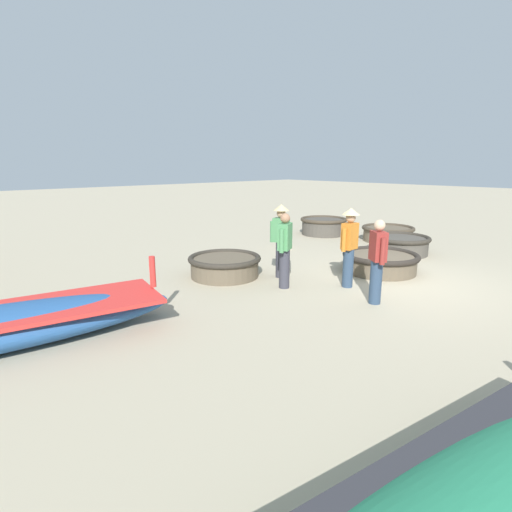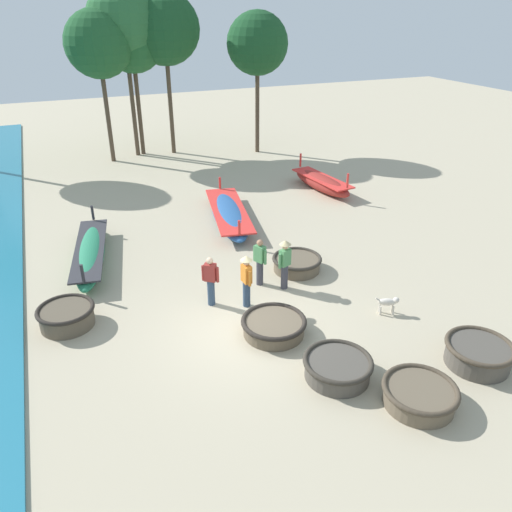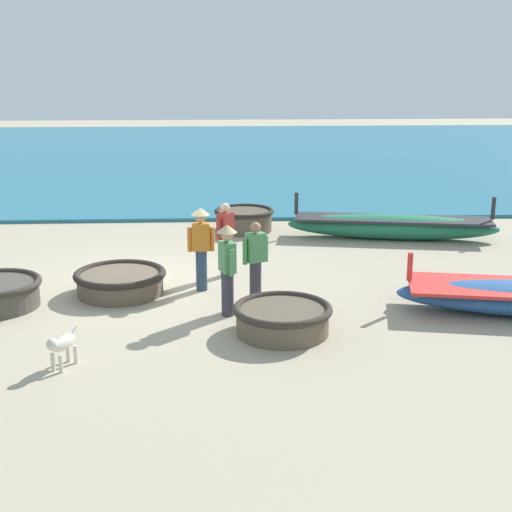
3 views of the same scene
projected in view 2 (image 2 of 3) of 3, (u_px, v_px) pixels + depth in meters
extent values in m
plane|color=tan|center=(246.00, 329.00, 13.85)|extent=(80.00, 80.00, 0.00)
cylinder|color=brown|center=(274.00, 327.00, 13.56)|extent=(1.66, 1.66, 0.40)
torus|color=#28231E|center=(274.00, 321.00, 13.47)|extent=(1.79, 1.79, 0.13)
cylinder|color=#4C473F|center=(337.00, 369.00, 11.98)|extent=(1.57, 1.57, 0.46)
torus|color=#332D26|center=(338.00, 361.00, 11.88)|extent=(1.69, 1.69, 0.13)
cylinder|color=brown|center=(67.00, 317.00, 13.88)|extent=(1.47, 1.47, 0.53)
torus|color=#28231E|center=(65.00, 309.00, 13.76)|extent=(1.58, 1.58, 0.12)
cylinder|color=brown|center=(419.00, 396.00, 11.17)|extent=(1.58, 1.58, 0.44)
torus|color=#42382B|center=(421.00, 389.00, 11.07)|extent=(1.71, 1.71, 0.13)
cylinder|color=brown|center=(297.00, 264.00, 16.78)|extent=(1.55, 1.55, 0.43)
torus|color=#332D26|center=(297.00, 259.00, 16.68)|extent=(1.67, 1.67, 0.12)
cylinder|color=#4C473F|center=(478.00, 355.00, 12.38)|extent=(1.55, 1.55, 0.55)
torus|color=#42382B|center=(480.00, 346.00, 12.26)|extent=(1.68, 1.68, 0.12)
ellipsoid|color=#285693|center=(229.00, 214.00, 20.55)|extent=(2.33, 5.67, 0.58)
cube|color=red|center=(229.00, 210.00, 20.47)|extent=(2.30, 5.24, 0.06)
cylinder|color=red|center=(220.00, 183.00, 22.54)|extent=(0.10, 0.10, 0.52)
cylinder|color=red|center=(239.00, 227.00, 18.11)|extent=(0.10, 0.10, 0.52)
ellipsoid|color=maroon|center=(322.00, 183.00, 23.81)|extent=(1.42, 4.12, 0.74)
cube|color=red|center=(322.00, 178.00, 23.70)|extent=(1.42, 3.80, 0.06)
cylinder|color=red|center=(300.00, 160.00, 24.95)|extent=(0.10, 0.10, 0.66)
cylinder|color=red|center=(348.00, 181.00, 22.08)|extent=(0.10, 0.10, 0.66)
ellipsoid|color=#237551|center=(91.00, 253.00, 17.29)|extent=(1.86, 5.41, 0.63)
cube|color=#2D2D33|center=(90.00, 248.00, 17.20)|extent=(1.82, 5.00, 0.06)
cylinder|color=#2D2D33|center=(93.00, 213.00, 19.17)|extent=(0.10, 0.10, 0.56)
cylinder|color=#2D2D33|center=(82.00, 273.00, 14.92)|extent=(0.10, 0.10, 0.56)
cylinder|color=#2D425B|center=(247.00, 294.00, 14.71)|extent=(0.22, 0.22, 0.82)
cube|color=orange|center=(246.00, 274.00, 14.40)|extent=(0.24, 0.35, 0.54)
sphere|color=tan|center=(246.00, 262.00, 14.23)|extent=(0.20, 0.20, 0.20)
cylinder|color=orange|center=(250.00, 279.00, 14.25)|extent=(0.09, 0.09, 0.48)
cylinder|color=orange|center=(243.00, 272.00, 14.60)|extent=(0.09, 0.09, 0.48)
cone|color=#D1BC84|center=(246.00, 258.00, 14.17)|extent=(0.36, 0.36, 0.14)
cylinder|color=#383842|center=(260.00, 273.00, 15.85)|extent=(0.22, 0.22, 0.82)
cube|color=#4C8E56|center=(260.00, 254.00, 15.54)|extent=(0.35, 0.40, 0.54)
sphere|color=#A37556|center=(260.00, 243.00, 15.37)|extent=(0.20, 0.20, 0.20)
cylinder|color=#4C8E56|center=(265.00, 257.00, 15.44)|extent=(0.09, 0.09, 0.48)
cylinder|color=#4C8E56|center=(255.00, 253.00, 15.69)|extent=(0.09, 0.09, 0.48)
cylinder|color=#383842|center=(284.00, 277.00, 15.63)|extent=(0.22, 0.22, 0.82)
cube|color=#4C8E56|center=(285.00, 257.00, 15.32)|extent=(0.39, 0.32, 0.54)
sphere|color=tan|center=(285.00, 246.00, 15.15)|extent=(0.20, 0.20, 0.20)
cylinder|color=#4C8E56|center=(280.00, 261.00, 15.21)|extent=(0.09, 0.09, 0.48)
cylinder|color=#4C8E56|center=(290.00, 257.00, 15.48)|extent=(0.09, 0.09, 0.48)
cone|color=#D1BC84|center=(285.00, 242.00, 15.09)|extent=(0.36, 0.36, 0.14)
cylinder|color=#2D425B|center=(211.00, 292.00, 14.78)|extent=(0.22, 0.22, 0.82)
cube|color=maroon|center=(210.00, 272.00, 14.48)|extent=(0.40, 0.38, 0.54)
sphere|color=#DBB28E|center=(210.00, 261.00, 14.30)|extent=(0.20, 0.20, 0.20)
cylinder|color=maroon|center=(217.00, 275.00, 14.45)|extent=(0.09, 0.09, 0.48)
cylinder|color=maroon|center=(203.00, 273.00, 14.55)|extent=(0.09, 0.09, 0.48)
ellipsoid|color=beige|center=(387.00, 302.00, 14.35)|extent=(0.56, 0.40, 0.22)
sphere|color=beige|center=(396.00, 300.00, 14.31)|extent=(0.18, 0.18, 0.18)
cylinder|color=beige|center=(379.00, 300.00, 14.33)|extent=(0.20, 0.12, 0.16)
cylinder|color=beige|center=(392.00, 308.00, 14.52)|extent=(0.06, 0.06, 0.28)
cylinder|color=beige|center=(393.00, 311.00, 14.40)|extent=(0.06, 0.06, 0.28)
cylinder|color=beige|center=(379.00, 308.00, 14.53)|extent=(0.06, 0.06, 0.28)
cylinder|color=beige|center=(380.00, 311.00, 14.41)|extent=(0.06, 0.06, 0.28)
cylinder|color=#4C3D2D|center=(257.00, 111.00, 29.07)|extent=(0.24, 0.24, 4.86)
sphere|color=#194723|center=(257.00, 43.00, 27.42)|extent=(3.40, 3.40, 3.40)
cylinder|color=#4C3D2D|center=(108.00, 117.00, 27.29)|extent=(0.24, 0.24, 4.95)
sphere|color=#1E5128|center=(98.00, 44.00, 25.62)|extent=(3.46, 3.46, 3.46)
cylinder|color=#4C3D2D|center=(133.00, 105.00, 28.23)|extent=(0.24, 0.24, 5.70)
sphere|color=#286033|center=(124.00, 23.00, 26.30)|extent=(3.99, 3.99, 3.99)
cylinder|color=#4C3D2D|center=(170.00, 106.00, 28.76)|extent=(0.24, 0.24, 5.45)
sphere|color=#194723|center=(165.00, 29.00, 26.91)|extent=(3.82, 3.82, 3.82)
cylinder|color=#4C3D2D|center=(139.00, 110.00, 28.62)|extent=(0.24, 0.24, 5.05)
sphere|color=#1E5128|center=(132.00, 39.00, 26.90)|extent=(3.54, 3.54, 3.54)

